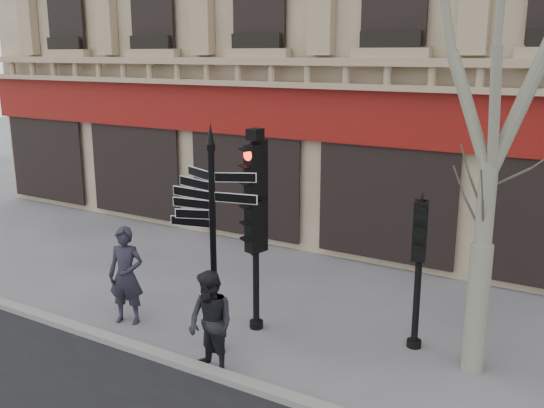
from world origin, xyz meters
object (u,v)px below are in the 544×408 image
Objects in this scene: traffic_signal_main at (256,206)px; traffic_signal_secondary at (420,247)px; pedestrian_b at (211,324)px; fingerpost at (212,202)px; pedestrian_a at (126,276)px.

traffic_signal_main is 2.95m from traffic_signal_secondary.
traffic_signal_main is at bearing 111.68° from pedestrian_b.
fingerpost is 1.05× the size of traffic_signal_main.
pedestrian_b is (-2.52, -2.57, -0.99)m from traffic_signal_secondary.
fingerpost reaches higher than pedestrian_a.
traffic_signal_secondary is 5.45m from pedestrian_a.
traffic_signal_secondary is at bearing 58.37° from pedestrian_b.
pedestrian_a is (-5.05, -1.86, -0.91)m from traffic_signal_secondary.
fingerpost is at bearing -21.84° from pedestrian_a.
traffic_signal_secondary is at bearing -0.37° from pedestrian_a.
fingerpost is 2.10× the size of pedestrian_a.
fingerpost reaches higher than traffic_signal_main.
pedestrian_a is (-2.11, 0.05, -1.72)m from fingerpost.
traffic_signal_main is at bearing -179.40° from traffic_signal_secondary.
pedestrian_b is at bearing -36.35° from pedestrian_a.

